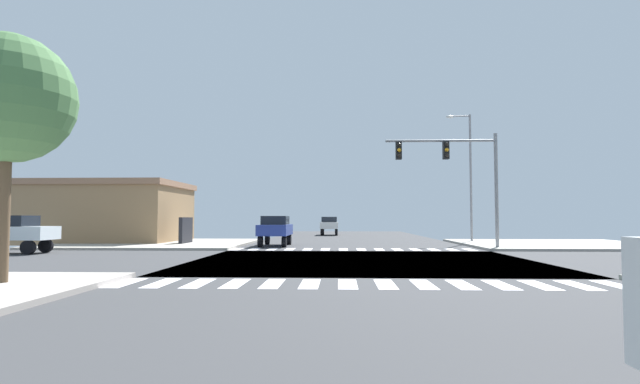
{
  "coord_description": "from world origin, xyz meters",
  "views": [
    {
      "loc": [
        -0.96,
        -20.57,
        1.75
      ],
      "look_at": [
        -1.99,
        5.63,
        3.13
      ],
      "focal_mm": 27.86,
      "sensor_mm": 36.0,
      "label": 1
    }
  ],
  "objects_px": {
    "street_lamp": "(467,167)",
    "sedan_farside_1": "(329,224)",
    "bank_building": "(103,212)",
    "sidewalk_tree": "(8,99)",
    "sedan_crossing_2": "(9,231)",
    "traffic_signal_mast": "(453,164)",
    "sedan_middle_4": "(275,228)"
  },
  "relations": [
    {
      "from": "street_lamp",
      "to": "sidewalk_tree",
      "type": "xyz_separation_m",
      "value": [
        -17.58,
        -23.3,
        -0.6
      ]
    },
    {
      "from": "street_lamp",
      "to": "bank_building",
      "type": "bearing_deg",
      "value": -178.46
    },
    {
      "from": "traffic_signal_mast",
      "to": "bank_building",
      "type": "bearing_deg",
      "value": 163.88
    },
    {
      "from": "traffic_signal_mast",
      "to": "sedan_crossing_2",
      "type": "distance_m",
      "value": 23.45
    },
    {
      "from": "street_lamp",
      "to": "sedan_crossing_2",
      "type": "height_order",
      "value": "street_lamp"
    },
    {
      "from": "traffic_signal_mast",
      "to": "sedan_farside_1",
      "type": "bearing_deg",
      "value": 107.89
    },
    {
      "from": "sedan_crossing_2",
      "to": "sedan_middle_4",
      "type": "relative_size",
      "value": 1.0
    },
    {
      "from": "traffic_signal_mast",
      "to": "sidewalk_tree",
      "type": "xyz_separation_m",
      "value": [
        -14.86,
        -15.87,
        -0.02
      ]
    },
    {
      "from": "street_lamp",
      "to": "bank_building",
      "type": "distance_m",
      "value": 26.23
    },
    {
      "from": "bank_building",
      "to": "sedan_crossing_2",
      "type": "xyz_separation_m",
      "value": [
        0.49,
        -10.73,
        -1.05
      ]
    },
    {
      "from": "traffic_signal_mast",
      "to": "sedan_crossing_2",
      "type": "relative_size",
      "value": 1.52
    },
    {
      "from": "traffic_signal_mast",
      "to": "sedan_farside_1",
      "type": "height_order",
      "value": "traffic_signal_mast"
    },
    {
      "from": "traffic_signal_mast",
      "to": "bank_building",
      "type": "xyz_separation_m",
      "value": [
        -23.3,
        6.74,
        -2.64
      ]
    },
    {
      "from": "street_lamp",
      "to": "sedan_crossing_2",
      "type": "bearing_deg",
      "value": -155.88
    },
    {
      "from": "sidewalk_tree",
      "to": "sedan_crossing_2",
      "type": "height_order",
      "value": "sidewalk_tree"
    },
    {
      "from": "traffic_signal_mast",
      "to": "sidewalk_tree",
      "type": "height_order",
      "value": "traffic_signal_mast"
    },
    {
      "from": "sedan_crossing_2",
      "to": "sedan_middle_4",
      "type": "bearing_deg",
      "value": 119.92
    },
    {
      "from": "sidewalk_tree",
      "to": "sedan_farside_1",
      "type": "height_order",
      "value": "sidewalk_tree"
    },
    {
      "from": "sidewalk_tree",
      "to": "sedan_middle_4",
      "type": "distance_m",
      "value": 19.85
    },
    {
      "from": "sedan_middle_4",
      "to": "traffic_signal_mast",
      "type": "bearing_deg",
      "value": 163.3
    },
    {
      "from": "street_lamp",
      "to": "sedan_farside_1",
      "type": "bearing_deg",
      "value": 123.08
    },
    {
      "from": "traffic_signal_mast",
      "to": "sedan_middle_4",
      "type": "distance_m",
      "value": 11.5
    },
    {
      "from": "sidewalk_tree",
      "to": "sedan_middle_4",
      "type": "relative_size",
      "value": 1.5
    },
    {
      "from": "traffic_signal_mast",
      "to": "sedan_farside_1",
      "type": "xyz_separation_m",
      "value": [
        -7.43,
        23.03,
        -3.69
      ]
    },
    {
      "from": "traffic_signal_mast",
      "to": "sedan_crossing_2",
      "type": "bearing_deg",
      "value": -170.06
    },
    {
      "from": "sidewalk_tree",
      "to": "traffic_signal_mast",
      "type": "bearing_deg",
      "value": 46.88
    },
    {
      "from": "street_lamp",
      "to": "sedan_farside_1",
      "type": "xyz_separation_m",
      "value": [
        -10.15,
        15.59,
        -4.27
      ]
    },
    {
      "from": "sedan_farside_1",
      "to": "sedan_middle_4",
      "type": "height_order",
      "value": "same"
    },
    {
      "from": "bank_building",
      "to": "sedan_middle_4",
      "type": "xyz_separation_m",
      "value": [
        12.87,
        -3.61,
        -1.05
      ]
    },
    {
      "from": "street_lamp",
      "to": "sidewalk_tree",
      "type": "distance_m",
      "value": 29.2
    },
    {
      "from": "traffic_signal_mast",
      "to": "street_lamp",
      "type": "distance_m",
      "value": 7.94
    },
    {
      "from": "traffic_signal_mast",
      "to": "street_lamp",
      "type": "xyz_separation_m",
      "value": [
        2.72,
        7.44,
        0.58
      ]
    }
  ]
}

